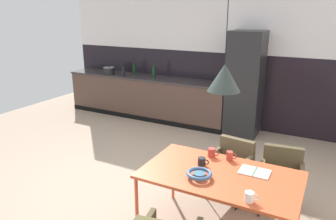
% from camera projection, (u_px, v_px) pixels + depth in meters
% --- Properties ---
extents(ground_plane, '(9.17, 9.17, 0.00)m').
position_uv_depth(ground_plane, '(132.00, 192.00, 4.26)').
color(ground_plane, tan).
extents(back_wall_splashback_dark, '(7.05, 0.12, 1.50)m').
position_uv_depth(back_wall_splashback_dark, '(216.00, 88.00, 6.72)').
color(back_wall_splashback_dark, black).
rests_on(back_wall_splashback_dark, ground).
extents(back_wall_panel_upper, '(7.05, 0.12, 1.50)m').
position_uv_depth(back_wall_panel_upper, '(219.00, 14.00, 6.28)').
color(back_wall_panel_upper, white).
rests_on(back_wall_panel_upper, back_wall_splashback_dark).
extents(kitchen_counter, '(3.77, 0.63, 0.92)m').
position_uv_depth(kitchen_counter, '(146.00, 97.00, 7.18)').
color(kitchen_counter, '#503930').
rests_on(kitchen_counter, ground).
extents(refrigerator_column, '(0.62, 0.60, 1.96)m').
position_uv_depth(refrigerator_column, '(245.00, 84.00, 6.04)').
color(refrigerator_column, '#232326').
rests_on(refrigerator_column, ground).
extents(dining_table, '(1.57, 0.91, 0.73)m').
position_uv_depth(dining_table, '(220.00, 178.00, 3.25)').
color(dining_table, '#D3532C').
rests_on(dining_table, ground).
extents(armchair_facing_counter, '(0.54, 0.53, 0.75)m').
position_uv_depth(armchair_facing_counter, '(232.00, 160.00, 4.04)').
color(armchair_facing_counter, brown).
rests_on(armchair_facing_counter, ground).
extents(armchair_head_of_table, '(0.54, 0.53, 0.75)m').
position_uv_depth(armchair_head_of_table, '(282.00, 171.00, 3.79)').
color(armchair_head_of_table, brown).
rests_on(armchair_head_of_table, ground).
extents(fruit_bowl, '(0.25, 0.25, 0.06)m').
position_uv_depth(fruit_bowl, '(199.00, 174.00, 3.14)').
color(fruit_bowl, '#33607F').
rests_on(fruit_bowl, dining_table).
extents(open_book, '(0.30, 0.22, 0.02)m').
position_uv_depth(open_book, '(255.00, 172.00, 3.26)').
color(open_book, white).
rests_on(open_book, dining_table).
extents(mug_tall_blue, '(0.13, 0.08, 0.10)m').
position_uv_depth(mug_tall_blue, '(212.00, 152.00, 3.60)').
color(mug_tall_blue, '#B23D33').
rests_on(mug_tall_blue, dining_table).
extents(mug_short_terracotta, '(0.12, 0.08, 0.08)m').
position_uv_depth(mug_short_terracotta, '(202.00, 161.00, 3.41)').
color(mug_short_terracotta, black).
rests_on(mug_short_terracotta, dining_table).
extents(mug_wide_latte, '(0.12, 0.08, 0.09)m').
position_uv_depth(mug_wide_latte, '(250.00, 197.00, 2.75)').
color(mug_wide_latte, white).
rests_on(mug_wide_latte, dining_table).
extents(mug_glass_clear, '(0.12, 0.07, 0.10)m').
position_uv_depth(mug_glass_clear, '(230.00, 156.00, 3.52)').
color(mug_glass_clear, '#B23D33').
rests_on(mug_glass_clear, dining_table).
extents(cooking_pot, '(0.25, 0.25, 0.18)m').
position_uv_depth(cooking_pot, '(109.00, 71.00, 7.31)').
color(cooking_pot, black).
rests_on(cooking_pot, kitchen_counter).
extents(bottle_spice_small, '(0.07, 0.07, 0.29)m').
position_uv_depth(bottle_spice_small, '(123.00, 71.00, 7.07)').
color(bottle_spice_small, black).
rests_on(bottle_spice_small, kitchen_counter).
extents(bottle_oil_tall, '(0.07, 0.07, 0.32)m').
position_uv_depth(bottle_oil_tall, '(154.00, 72.00, 6.85)').
color(bottle_oil_tall, '#0F3319').
rests_on(bottle_oil_tall, kitchen_counter).
extents(bottle_vinegar_dark, '(0.07, 0.07, 0.27)m').
position_uv_depth(bottle_vinegar_dark, '(134.00, 69.00, 7.25)').
color(bottle_vinegar_dark, '#0F3319').
rests_on(bottle_vinegar_dark, kitchen_counter).
extents(pendant_lamp_over_table_near, '(0.30, 0.30, 1.35)m').
position_uv_depth(pendant_lamp_over_table_near, '(224.00, 78.00, 2.91)').
color(pendant_lamp_over_table_near, black).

